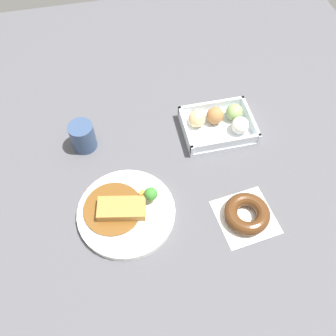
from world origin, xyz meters
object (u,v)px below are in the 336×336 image
Objects in this scene: coffee_mug at (83,136)px; donut_box at (219,123)px; chocolate_ring_donut at (247,214)px; curry_plate at (126,211)px.

donut_box is at bearing 176.98° from coffee_mug.
coffee_mug is at bearing -39.91° from chocolate_ring_donut.
coffee_mug reaches higher than curry_plate.
chocolate_ring_donut is 0.49m from coffee_mug.
curry_plate reaches higher than donut_box.
coffee_mug reaches higher than chocolate_ring_donut.
curry_plate is 1.58× the size of chocolate_ring_donut.
chocolate_ring_donut is 1.86× the size of coffee_mug.
chocolate_ring_donut is at bearing 166.00° from curry_plate.
coffee_mug is (0.08, -0.24, 0.03)m from curry_plate.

